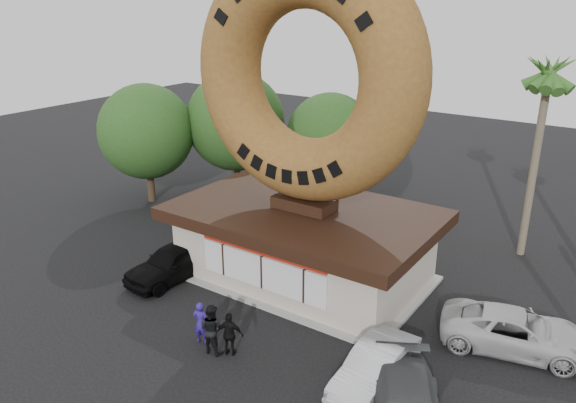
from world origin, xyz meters
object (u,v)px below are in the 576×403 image
(giant_donut, at_px, (306,76))
(car_black, at_px, (174,262))
(donut_shop, at_px, (304,241))
(person_center, at_px, (212,329))
(street_lamp, at_px, (371,131))
(car_silver, at_px, (375,367))
(person_left, at_px, (201,323))
(car_white, at_px, (517,331))
(person_right, at_px, (230,334))

(giant_donut, xyz_separation_m, car_black, (-4.74, -3.32, -8.14))
(donut_shop, bearing_deg, giant_donut, 90.00)
(person_center, bearing_deg, giant_donut, -90.93)
(street_lamp, height_order, car_silver, street_lamp)
(street_lamp, bearing_deg, donut_shop, -79.50)
(person_center, xyz_separation_m, car_black, (-5.10, 3.20, -0.15))
(giant_donut, xyz_separation_m, street_lamp, (-1.86, 10.00, -4.45))
(street_lamp, xyz_separation_m, car_silver, (7.79, -14.92, -3.80))
(car_silver, bearing_deg, street_lamp, 118.78)
(person_left, distance_m, car_white, 11.30)
(donut_shop, distance_m, street_lamp, 10.54)
(giant_donut, bearing_deg, donut_shop, -90.00)
(person_right, bearing_deg, giant_donut, -104.30)
(donut_shop, xyz_separation_m, car_silver, (5.93, -4.91, -1.08))
(car_black, xyz_separation_m, car_white, (13.95, 3.04, -0.06))
(street_lamp, height_order, person_right, street_lamp)
(car_white, bearing_deg, donut_shop, 75.61)
(giant_donut, bearing_deg, car_white, -1.77)
(person_left, relative_size, person_right, 0.99)
(car_black, bearing_deg, person_left, -28.38)
(person_right, bearing_deg, person_center, -4.74)
(car_white, bearing_deg, person_right, 113.55)
(person_center, relative_size, car_silver, 0.45)
(person_left, height_order, car_white, person_left)
(car_silver, bearing_deg, person_right, -163.08)
(giant_donut, bearing_deg, street_lamp, 100.51)
(giant_donut, height_order, person_center, giant_donut)
(donut_shop, xyz_separation_m, person_right, (1.01, -6.29, -0.93))
(person_center, bearing_deg, car_white, -148.95)
(giant_donut, distance_m, person_right, 10.31)
(giant_donut, height_order, car_silver, giant_donut)
(street_lamp, bearing_deg, person_left, -84.69)
(street_lamp, xyz_separation_m, car_black, (-2.88, -13.32, -3.69))
(person_right, distance_m, car_black, 6.47)
(giant_donut, distance_m, person_left, 10.28)
(car_white, bearing_deg, street_lamp, 34.39)
(donut_shop, xyz_separation_m, car_black, (-4.74, -3.31, -0.97))
(donut_shop, xyz_separation_m, car_white, (9.21, -0.27, -1.04))
(person_center, xyz_separation_m, car_white, (8.85, 6.24, -0.21))
(car_black, bearing_deg, donut_shop, 40.80)
(giant_donut, xyz_separation_m, car_white, (9.21, -0.28, -8.20))
(street_lamp, bearing_deg, person_right, -80.04)
(donut_shop, bearing_deg, car_white, -1.67)
(person_right, relative_size, car_black, 0.36)
(person_left, bearing_deg, person_right, 161.57)
(street_lamp, distance_m, person_right, 16.95)
(giant_donut, relative_size, car_white, 1.96)
(donut_shop, relative_size, giant_donut, 1.09)
(street_lamp, xyz_separation_m, person_right, (2.86, -16.31, -3.65))
(car_silver, height_order, car_white, car_white)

